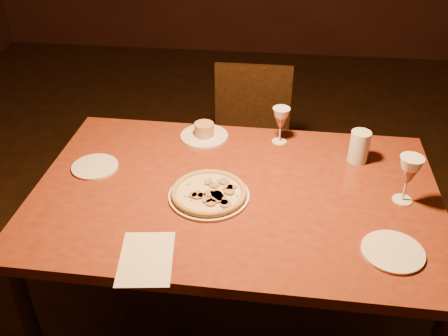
# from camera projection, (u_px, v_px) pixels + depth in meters

# --- Properties ---
(floor) EXTENTS (7.00, 7.00, 0.00)m
(floor) POSITION_uv_depth(u_px,v_px,m) (270.00, 320.00, 2.40)
(floor) COLOR black
(floor) RESTS_ON ground
(dining_table) EXTENTS (1.55, 1.01, 0.82)m
(dining_table) POSITION_uv_depth(u_px,v_px,m) (235.00, 205.00, 1.93)
(dining_table) COLOR brown
(dining_table) RESTS_ON floor
(chair_far) EXTENTS (0.43, 0.43, 0.89)m
(chair_far) POSITION_uv_depth(u_px,v_px,m) (250.00, 139.00, 2.83)
(chair_far) COLOR black
(chair_far) RESTS_ON floor
(pizza_plate) EXTENTS (0.30, 0.30, 0.03)m
(pizza_plate) POSITION_uv_depth(u_px,v_px,m) (209.00, 193.00, 1.85)
(pizza_plate) COLOR white
(pizza_plate) RESTS_ON dining_table
(ramekin_saucer) EXTENTS (0.21, 0.21, 0.07)m
(ramekin_saucer) POSITION_uv_depth(u_px,v_px,m) (204.00, 133.00, 2.21)
(ramekin_saucer) COLOR white
(ramekin_saucer) RESTS_ON dining_table
(wine_glass_far) EXTENTS (0.07, 0.07, 0.16)m
(wine_glass_far) POSITION_uv_depth(u_px,v_px,m) (280.00, 125.00, 2.14)
(wine_glass_far) COLOR #A24D43
(wine_glass_far) RESTS_ON dining_table
(wine_glass_right) EXTENTS (0.08, 0.08, 0.19)m
(wine_glass_right) POSITION_uv_depth(u_px,v_px,m) (407.00, 180.00, 1.79)
(wine_glass_right) COLOR #A24D43
(wine_glass_right) RESTS_ON dining_table
(water_tumbler) EXTENTS (0.08, 0.08, 0.13)m
(water_tumbler) POSITION_uv_depth(u_px,v_px,m) (359.00, 147.00, 2.02)
(water_tumbler) COLOR white
(water_tumbler) RESTS_ON dining_table
(side_plate_left) EXTENTS (0.19, 0.19, 0.01)m
(side_plate_left) POSITION_uv_depth(u_px,v_px,m) (95.00, 167.00, 2.01)
(side_plate_left) COLOR white
(side_plate_left) RESTS_ON dining_table
(side_plate_near) EXTENTS (0.20, 0.20, 0.01)m
(side_plate_near) POSITION_uv_depth(u_px,v_px,m) (393.00, 252.00, 1.61)
(side_plate_near) COLOR white
(side_plate_near) RESTS_ON dining_table
(menu_card) EXTENTS (0.20, 0.27, 0.00)m
(menu_card) POSITION_uv_depth(u_px,v_px,m) (146.00, 258.00, 1.59)
(menu_card) COLOR silver
(menu_card) RESTS_ON dining_table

